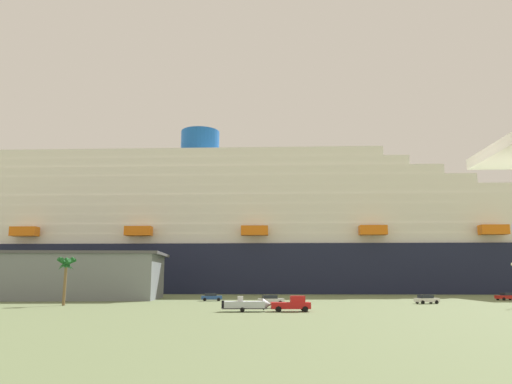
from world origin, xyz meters
The scene contains 10 objects.
ground_plane centered at (0.00, 30.00, 0.00)m, with size 600.00×600.00×0.00m, color #66754C.
cruise_ship centered at (16.38, 77.73, 17.93)m, with size 298.71×69.21×66.24m.
terminal_building centered at (-54.66, 30.63, 5.20)m, with size 59.76×21.17×10.35m.
pickup_truck centered at (-1.89, -12.08, 1.04)m, with size 5.69×2.50×2.20m.
small_boat_on_trailer centered at (-8.07, -11.79, 0.96)m, with size 7.99×2.17×2.15m.
palm_tree centered at (-39.28, 5.96, 6.71)m, with size 3.42×3.33×8.43m.
parked_car_red_hatchback centered at (49.55, 19.26, 0.83)m, with size 4.97×2.61×1.58m.
parked_car_silver_sedan centered at (-2.93, 7.36, 0.83)m, with size 4.78×2.48×1.58m.
parked_car_white_van centered at (26.13, 6.76, 0.83)m, with size 4.53×2.56×1.58m.
parked_car_blue_suv centered at (-13.91, 20.95, 0.83)m, with size 4.38×2.12×1.58m.
Camera 1 is at (-12.37, -81.08, 4.72)m, focal length 33.42 mm.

